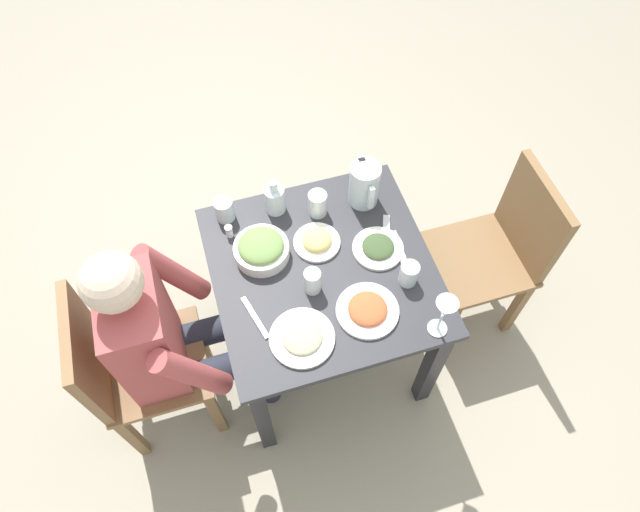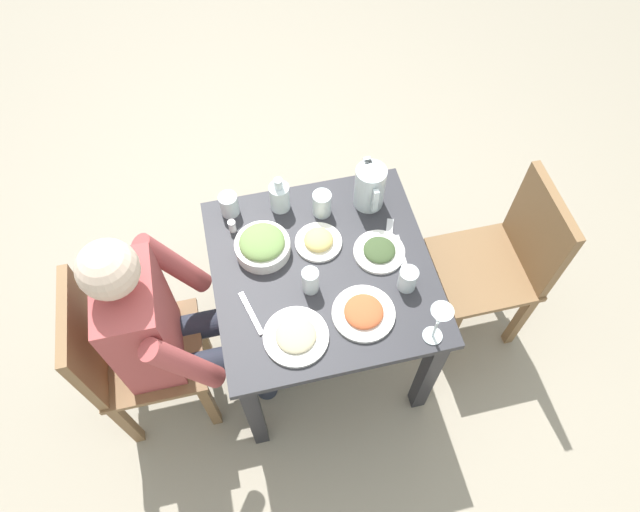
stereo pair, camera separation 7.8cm
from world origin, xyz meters
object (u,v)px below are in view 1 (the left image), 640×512
diner_near (175,335)px  wine_glass (444,311)px  plate_fries (317,241)px  water_glass_near_left (312,281)px  water_glass_far_left (409,274)px  dining_table (323,286)px  water_glass_center (224,210)px  water_glass_by_pitcher (318,204)px  plate_beans (302,337)px  salt_shaker (229,231)px  water_pitcher (364,184)px  plate_rice_curry (368,310)px  plate_dolmas (378,248)px  chair_far (499,248)px  oil_carafe (275,200)px  salad_bowl (261,249)px  chair_near (129,366)px

diner_near → wine_glass: bearing=72.6°
plate_fries → water_glass_near_left: water_glass_near_left is taller
diner_near → water_glass_far_left: diner_near is taller
dining_table → water_glass_center: water_glass_center is taller
water_glass_by_pitcher → plate_beans: bearing=-22.5°
water_glass_by_pitcher → salt_shaker: water_glass_by_pitcher is taller
plate_beans → water_glass_center: 0.61m
water_pitcher → plate_beans: water_pitcher is taller
plate_beans → plate_fries: (-0.36, 0.16, 0.00)m
plate_beans → plate_rice_curry: size_ratio=1.02×
plate_dolmas → wine_glass: wine_glass is taller
diner_near → plate_fries: diner_near is taller
chair_far → water_glass_far_left: size_ratio=9.09×
water_glass_center → salt_shaker: water_glass_center is taller
chair_far → water_glass_far_left: chair_far is taller
oil_carafe → water_glass_near_left: bearing=5.4°
plate_rice_curry → water_glass_far_left: (-0.08, 0.18, 0.03)m
water_glass_center → wine_glass: wine_glass is taller
plate_rice_curry → wine_glass: 0.28m
plate_beans → plate_fries: 0.40m
chair_far → salad_bowl: (-0.12, -0.99, 0.26)m
diner_near → water_glass_near_left: bearing=90.1°
water_glass_far_left → water_glass_by_pitcher: bearing=-150.5°
salad_bowl → plate_dolmas: 0.44m
wine_glass → chair_near: bearing=-104.3°
dining_table → chair_far: bearing=90.2°
plate_rice_curry → water_pitcher: bearing=162.5°
chair_far → water_glass_by_pitcher: bearing=-109.2°
plate_dolmas → water_glass_near_left: (0.09, -0.29, 0.04)m
chair_near → plate_fries: chair_near is taller
wine_glass → salt_shaker: wine_glass is taller
chair_near → chair_far: (-0.07, 1.57, 0.00)m
chair_near → plate_rice_curry: 0.93m
salad_bowl → water_glass_far_left: size_ratio=2.14×
diner_near → water_glass_by_pitcher: diner_near is taller
dining_table → salt_shaker: (-0.25, -0.30, 0.16)m
plate_rice_curry → plate_fries: (-0.33, -0.09, 0.00)m
water_glass_center → salt_shaker: bearing=-2.2°
water_pitcher → chair_far: bearing=64.2°
diner_near → salad_bowl: diner_near is taller
plate_beans → water_pitcher: bearing=141.9°
water_glass_near_left → oil_carafe: (-0.39, -0.04, 0.00)m
chair_near → wine_glass: wine_glass is taller
chair_near → diner_near: (-0.00, 0.20, 0.15)m
plate_rice_curry → plate_dolmas: 0.27m
plate_beans → plate_dolmas: 0.46m
dining_table → water_glass_far_left: (0.14, 0.28, 0.18)m
chair_far → water_glass_by_pitcher: size_ratio=8.29×
plate_rice_curry → plate_fries: 0.34m
chair_near → water_glass_far_left: (0.07, 1.07, 0.27)m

